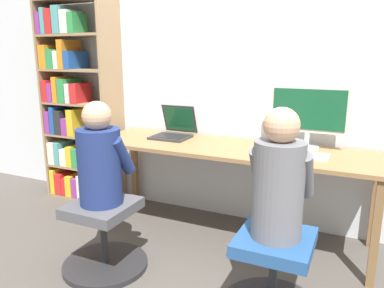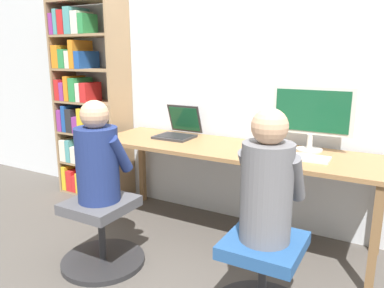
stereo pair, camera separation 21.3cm
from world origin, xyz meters
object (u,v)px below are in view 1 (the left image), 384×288
(person_at_monitor, at_px, (279,181))
(bookshelf, at_px, (74,109))
(desktop_monitor, at_px, (308,114))
(keyboard, at_px, (298,154))
(office_chair_left, at_px, (273,277))
(person_at_laptop, at_px, (100,159))
(laptop, at_px, (174,131))
(office_chair_right, at_px, (104,237))

(person_at_monitor, relative_size, bookshelf, 0.36)
(desktop_monitor, height_order, keyboard, desktop_monitor)
(desktop_monitor, bearing_deg, keyboard, -93.55)
(office_chair_left, bearing_deg, desktop_monitor, 90.08)
(keyboard, relative_size, person_at_laptop, 0.60)
(office_chair_left, xyz_separation_m, person_at_laptop, (-1.15, -0.01, 0.55))
(keyboard, height_order, person_at_monitor, person_at_monitor)
(keyboard, bearing_deg, office_chair_left, -88.67)
(bookshelf, bearing_deg, laptop, -2.43)
(laptop, bearing_deg, bookshelf, 177.57)
(keyboard, distance_m, person_at_laptop, 1.36)
(laptop, distance_m, person_at_laptop, 0.92)
(office_chair_left, relative_size, person_at_laptop, 0.85)
(desktop_monitor, relative_size, bookshelf, 0.30)
(keyboard, relative_size, office_chair_left, 0.71)
(keyboard, bearing_deg, bookshelf, 174.08)
(person_at_monitor, bearing_deg, desktop_monitor, 90.08)
(desktop_monitor, distance_m, person_at_laptop, 1.54)
(office_chair_left, height_order, person_at_monitor, person_at_monitor)
(desktop_monitor, height_order, laptop, desktop_monitor)
(keyboard, height_order, person_at_laptop, person_at_laptop)
(office_chair_right, distance_m, person_at_laptop, 0.55)
(office_chair_left, relative_size, person_at_monitor, 0.82)
(office_chair_right, xyz_separation_m, person_at_laptop, (-0.00, 0.00, 0.55))
(keyboard, distance_m, office_chair_left, 0.90)
(laptop, bearing_deg, office_chair_right, -93.44)
(laptop, bearing_deg, person_at_monitor, -39.55)
(person_at_laptop, xyz_separation_m, bookshelf, (-1.08, 0.97, 0.14))
(office_chair_right, bearing_deg, desktop_monitor, 40.91)
(laptop, xyz_separation_m, person_at_monitor, (1.10, -0.90, -0.01))
(bookshelf, bearing_deg, person_at_monitor, -23.15)
(desktop_monitor, xyz_separation_m, keyboard, (-0.02, -0.25, -0.25))
(office_chair_right, height_order, person_at_monitor, person_at_monitor)
(keyboard, bearing_deg, person_at_monitor, -88.66)
(desktop_monitor, bearing_deg, office_chair_left, -89.92)
(laptop, distance_m, bookshelf, 1.14)
(office_chair_right, bearing_deg, office_chair_left, 0.87)
(person_at_laptop, bearing_deg, office_chair_left, 0.63)
(keyboard, xyz_separation_m, person_at_monitor, (0.02, -0.72, 0.04))
(desktop_monitor, relative_size, office_chair_left, 1.00)
(laptop, relative_size, office_chair_left, 0.60)
(keyboard, bearing_deg, laptop, 170.47)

